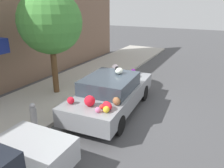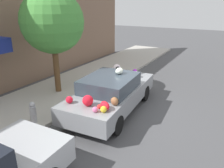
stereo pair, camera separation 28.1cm
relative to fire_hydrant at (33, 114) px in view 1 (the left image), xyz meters
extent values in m
plane|color=#4C4C4F|center=(2.17, -1.56, -0.47)|extent=(60.00, 60.00, 0.00)
cube|color=#B2ADA3|center=(2.17, 1.14, -0.41)|extent=(24.00, 3.20, 0.13)
cube|color=#846651|center=(2.17, 3.39, 2.68)|extent=(18.00, 0.30, 6.30)
cylinder|color=brown|center=(2.39, 1.17, 0.66)|extent=(0.24, 0.24, 2.02)
sphere|color=#47933D|center=(2.39, 1.17, 2.54)|extent=(2.47, 2.47, 2.47)
cylinder|color=#B2B2B7|center=(0.00, 0.00, -0.07)|extent=(0.20, 0.20, 0.55)
sphere|color=#B2B2B7|center=(0.00, 0.00, 0.26)|extent=(0.18, 0.18, 0.18)
cube|color=gray|center=(2.17, -1.61, 0.11)|extent=(4.50, 2.08, 0.57)
cube|color=#333D47|center=(2.00, -1.62, 0.63)|extent=(2.08, 1.70, 0.46)
cylinder|color=black|center=(3.47, -0.70, -0.17)|extent=(0.61, 0.22, 0.60)
cylinder|color=black|center=(3.58, -2.33, -0.17)|extent=(0.61, 0.22, 0.60)
cylinder|color=black|center=(0.76, -0.89, -0.17)|extent=(0.61, 0.22, 0.60)
cylinder|color=black|center=(0.87, -2.52, -0.17)|extent=(0.61, 0.22, 0.60)
ellipsoid|color=white|center=(3.67, -1.95, 0.48)|extent=(0.28, 0.29, 0.16)
sphere|color=blue|center=(3.76, -1.44, 0.51)|extent=(0.30, 0.30, 0.21)
sphere|color=white|center=(3.68, -1.72, 0.49)|extent=(0.24, 0.24, 0.17)
sphere|color=purple|center=(4.12, -1.62, 0.49)|extent=(0.27, 0.27, 0.19)
sphere|color=pink|center=(0.33, -2.13, 0.48)|extent=(0.22, 0.22, 0.16)
ellipsoid|color=#97613C|center=(0.98, -2.37, 0.52)|extent=(0.31, 0.33, 0.24)
sphere|color=white|center=(3.95, -0.84, 0.57)|extent=(0.41, 0.41, 0.34)
ellipsoid|color=red|center=(0.58, -2.12, 0.46)|extent=(0.19, 0.18, 0.13)
ellipsoid|color=red|center=(0.62, -2.26, 0.51)|extent=(0.39, 0.44, 0.23)
ellipsoid|color=white|center=(3.70, -1.88, 0.52)|extent=(0.31, 0.24, 0.25)
sphere|color=red|center=(0.45, -1.13, 0.51)|extent=(0.29, 0.29, 0.21)
ellipsoid|color=black|center=(2.68, -1.55, 0.96)|extent=(0.21, 0.20, 0.19)
ellipsoid|color=purple|center=(3.06, -1.28, 0.48)|extent=(0.20, 0.21, 0.16)
sphere|color=red|center=(0.58, -1.71, 0.56)|extent=(0.45, 0.45, 0.32)
sphere|color=yellow|center=(0.44, -2.33, 0.49)|extent=(0.25, 0.25, 0.18)
ellipsoid|color=white|center=(2.43, -1.76, 0.97)|extent=(0.34, 0.26, 0.22)
cylinder|color=black|center=(-1.78, -0.80, -0.16)|extent=(0.63, 0.20, 0.62)
camera|label=1|loc=(-4.21, -4.90, 3.17)|focal=35.00mm
camera|label=2|loc=(-4.07, -5.15, 3.17)|focal=35.00mm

